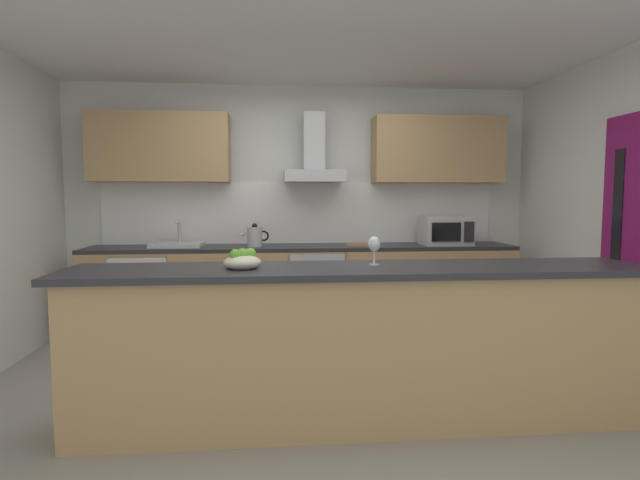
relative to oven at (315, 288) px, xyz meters
name	(u,v)px	position (x,y,z in m)	size (l,w,h in m)	color
ground	(317,388)	(-0.12, -1.54, -0.47)	(5.99, 4.78, 0.02)	gray
ceiling	(317,22)	(-0.12, -1.54, 2.15)	(5.99, 4.78, 0.02)	white
wall_back	(302,207)	(-0.12, 0.41, 0.84)	(5.99, 0.12, 2.60)	silver
backsplash_tile	(302,213)	(-0.12, 0.33, 0.77)	(4.24, 0.02, 0.66)	white
counter_back	(304,288)	(-0.12, 0.03, -0.01)	(4.39, 0.60, 0.90)	tan
counter_island	(362,345)	(0.11, -2.15, 0.03)	(3.53, 0.64, 0.98)	tan
upper_cabinets	(303,149)	(-0.12, 0.18, 1.45)	(4.33, 0.32, 0.70)	tan
side_door	(640,246)	(2.36, -1.57, 0.57)	(0.08, 0.85, 2.05)	#7A1456
oven	(315,288)	(0.00, 0.00, 0.00)	(0.60, 0.62, 0.80)	slate
refrigerator	(145,294)	(-1.72, 0.00, -0.03)	(0.58, 0.60, 0.85)	white
microwave	(446,231)	(1.38, -0.03, 0.59)	(0.50, 0.38, 0.30)	#B7BABC
sink	(177,244)	(-1.40, 0.01, 0.47)	(0.50, 0.40, 0.26)	silver
kettle	(255,236)	(-0.62, -0.03, 0.55)	(0.29, 0.15, 0.24)	#B7BABC
range_hood	(314,160)	(0.00, 0.13, 1.33)	(0.62, 0.45, 0.72)	#B7BABC
wine_glass	(374,245)	(0.19, -2.08, 0.64)	(0.08, 0.08, 0.18)	silver
fruit_bowl	(242,261)	(-0.61, -2.16, 0.56)	(0.22, 0.22, 0.13)	beige
chopping_board	(364,245)	(0.51, -0.02, 0.45)	(0.34, 0.22, 0.02)	#9E7247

